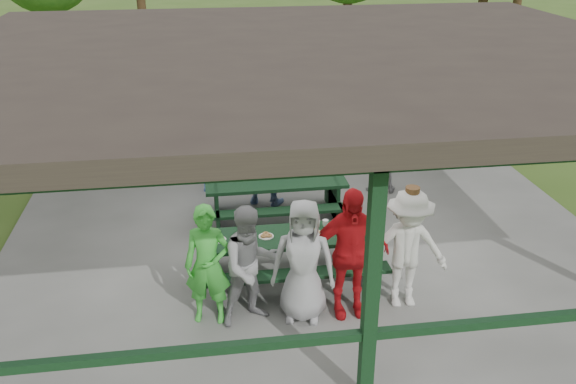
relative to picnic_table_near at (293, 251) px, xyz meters
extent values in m
plane|color=#37571B|center=(0.41, 1.20, -0.58)|extent=(90.00, 90.00, 0.00)
cube|color=#61615C|center=(0.41, 1.20, -0.53)|extent=(10.00, 8.00, 0.10)
cube|color=black|center=(0.41, -2.60, 1.02)|extent=(0.15, 0.15, 3.00)
cube|color=black|center=(-4.39, 5.00, 1.02)|extent=(0.15, 0.15, 3.00)
cube|color=black|center=(0.41, 5.00, 1.02)|extent=(0.15, 0.15, 3.00)
cube|color=black|center=(5.21, 5.00, 1.02)|extent=(0.15, 0.15, 3.00)
cube|color=black|center=(-1.99, -2.60, 0.42)|extent=(4.65, 0.10, 0.10)
cube|color=black|center=(2.81, -2.60, 0.42)|extent=(4.65, 0.10, 0.10)
cube|color=black|center=(-1.99, 5.00, 0.42)|extent=(4.65, 0.10, 0.10)
cube|color=black|center=(2.81, 5.00, 0.42)|extent=(4.65, 0.10, 0.10)
cube|color=black|center=(0.41, -2.60, 2.42)|extent=(9.80, 0.15, 0.20)
cube|color=black|center=(0.41, 5.00, 2.42)|extent=(9.80, 0.15, 0.20)
cube|color=#2D2520|center=(0.41, 1.20, 2.64)|extent=(10.60, 8.60, 0.24)
cube|color=black|center=(0.00, 0.00, 0.24)|extent=(2.62, 0.75, 0.06)
cube|color=black|center=(0.00, -0.56, -0.05)|extent=(2.62, 0.28, 0.05)
cube|color=black|center=(0.00, 0.55, -0.05)|extent=(2.62, 0.28, 0.05)
cube|color=black|center=(-1.13, 0.00, -0.10)|extent=(0.06, 0.70, 0.75)
cube|color=black|center=(1.13, 0.00, -0.10)|extent=(0.06, 0.70, 0.75)
cube|color=black|center=(-1.13, 0.00, -0.25)|extent=(0.06, 1.39, 0.45)
cube|color=black|center=(1.13, 0.00, -0.25)|extent=(0.06, 1.39, 0.45)
cube|color=black|center=(0.01, 2.00, 0.24)|extent=(2.47, 0.75, 0.06)
cube|color=black|center=(0.01, 1.44, -0.05)|extent=(2.47, 0.28, 0.05)
cube|color=black|center=(0.01, 2.55, -0.05)|extent=(2.47, 0.28, 0.05)
cube|color=black|center=(-1.05, 2.00, -0.10)|extent=(0.06, 0.70, 0.75)
cube|color=black|center=(1.06, 2.00, -0.10)|extent=(0.06, 0.70, 0.75)
cube|color=black|center=(-1.05, 2.00, -0.25)|extent=(0.06, 1.39, 0.45)
cube|color=black|center=(1.06, 2.00, -0.25)|extent=(0.06, 1.39, 0.45)
cylinder|color=white|center=(-1.08, 0.00, 0.28)|extent=(0.22, 0.22, 0.01)
torus|color=#AC7B3D|center=(-1.12, -0.02, 0.30)|extent=(0.10, 0.10, 0.03)
torus|color=#AC7B3D|center=(-1.04, -0.02, 0.30)|extent=(0.10, 0.10, 0.03)
torus|color=#AC7B3D|center=(-1.08, 0.04, 0.30)|extent=(0.10, 0.10, 0.03)
cylinder|color=white|center=(-0.39, 0.00, 0.28)|extent=(0.22, 0.22, 0.01)
torus|color=#AC7B3D|center=(-0.43, -0.02, 0.30)|extent=(0.10, 0.10, 0.03)
torus|color=#AC7B3D|center=(-0.35, -0.02, 0.30)|extent=(0.10, 0.10, 0.03)
torus|color=#AC7B3D|center=(-0.39, 0.04, 0.30)|extent=(0.10, 0.10, 0.03)
cylinder|color=white|center=(0.32, 0.00, 0.28)|extent=(0.22, 0.22, 0.01)
torus|color=#AC7B3D|center=(0.28, -0.02, 0.30)|extent=(0.10, 0.10, 0.03)
torus|color=#AC7B3D|center=(0.36, -0.02, 0.30)|extent=(0.10, 0.10, 0.03)
torus|color=#AC7B3D|center=(0.32, 0.04, 0.30)|extent=(0.10, 0.10, 0.03)
cylinder|color=white|center=(1.18, 0.00, 0.28)|extent=(0.22, 0.22, 0.01)
torus|color=#AC7B3D|center=(1.14, -0.02, 0.30)|extent=(0.10, 0.10, 0.03)
torus|color=#AC7B3D|center=(1.22, -0.02, 0.30)|extent=(0.10, 0.10, 0.03)
torus|color=#AC7B3D|center=(1.18, 0.04, 0.30)|extent=(0.10, 0.10, 0.03)
cylinder|color=#381E0F|center=(-0.61, -0.18, 0.32)|extent=(0.06, 0.06, 0.10)
cylinder|color=#381E0F|center=(0.27, -0.18, 0.32)|extent=(0.06, 0.06, 0.10)
cylinder|color=#381E0F|center=(0.76, -0.18, 0.32)|extent=(0.06, 0.06, 0.10)
cylinder|color=#381E0F|center=(0.80, -0.18, 0.32)|extent=(0.06, 0.06, 0.10)
cylinder|color=#381E0F|center=(1.07, -0.18, 0.32)|extent=(0.06, 0.06, 0.10)
cone|color=white|center=(0.16, 0.20, 0.32)|extent=(0.09, 0.09, 0.10)
cone|color=white|center=(0.25, 0.20, 0.32)|extent=(0.09, 0.09, 0.10)
cone|color=white|center=(0.40, 0.20, 0.32)|extent=(0.09, 0.09, 0.10)
cone|color=white|center=(0.52, 0.20, 0.32)|extent=(0.09, 0.09, 0.10)
cone|color=white|center=(0.98, 0.20, 0.32)|extent=(0.09, 0.09, 0.10)
imported|color=green|center=(-1.25, -0.82, 0.36)|extent=(0.68, 0.51, 1.68)
imported|color=gray|center=(-0.70, -0.91, 0.36)|extent=(0.97, 0.85, 1.67)
imported|color=#9A9A9C|center=(-0.01, -0.94, 0.39)|extent=(0.95, 0.73, 1.72)
imported|color=red|center=(0.61, -0.92, 0.45)|extent=(1.09, 0.46, 1.85)
imported|color=silver|center=(1.43, -0.85, 0.39)|extent=(1.16, 0.71, 1.74)
cylinder|color=brown|center=(1.43, -0.85, 1.20)|extent=(0.34, 0.34, 0.02)
cylinder|color=brown|center=(1.43, -0.85, 1.26)|extent=(0.20, 0.20, 0.11)
imported|color=#87A4D1|center=(-0.10, 2.72, 0.39)|extent=(1.68, 1.11, 1.74)
imported|color=#4466B2|center=(-1.08, 3.43, 0.32)|extent=(0.62, 0.44, 1.59)
imported|color=gray|center=(2.15, 2.97, 0.28)|extent=(0.80, 0.65, 1.52)
imported|color=silver|center=(1.17, 11.08, 0.11)|extent=(5.12, 2.77, 1.36)
cube|color=navy|center=(-3.88, 8.22, 0.31)|extent=(3.21, 1.81, 0.13)
cube|color=navy|center=(-3.95, 7.45, 0.58)|extent=(3.08, 0.34, 0.44)
cube|color=navy|center=(-3.81, 8.98, 0.58)|extent=(3.08, 0.34, 0.44)
cube|color=navy|center=(-5.41, 8.36, 0.58)|extent=(0.20, 1.54, 0.44)
cube|color=navy|center=(-2.34, 8.08, 0.58)|extent=(0.20, 1.54, 0.44)
cylinder|color=black|center=(-4.94, 7.48, -0.16)|extent=(0.85, 0.27, 0.84)
cylinder|color=yellow|center=(-4.94, 7.48, -0.16)|extent=(0.33, 0.27, 0.31)
cylinder|color=black|center=(-4.79, 9.13, -0.16)|extent=(0.85, 0.27, 0.84)
cylinder|color=yellow|center=(-4.79, 9.13, -0.16)|extent=(0.33, 0.27, 0.31)
cylinder|color=black|center=(-2.96, 7.31, -0.16)|extent=(0.85, 0.27, 0.84)
cylinder|color=yellow|center=(-2.96, 7.31, -0.16)|extent=(0.33, 0.27, 0.31)
cylinder|color=black|center=(-2.82, 8.95, -0.16)|extent=(0.85, 0.27, 0.84)
cylinder|color=yellow|center=(-2.82, 8.95, -0.16)|extent=(0.33, 0.27, 0.31)
cube|color=navy|center=(-1.79, 8.03, 0.20)|extent=(1.10, 0.19, 0.09)
cone|color=#F2590C|center=(-5.47, 8.36, 0.69)|extent=(0.06, 0.44, 0.44)
cylinder|color=#352415|center=(-6.27, 15.48, 0.76)|extent=(0.36, 0.36, 2.68)
cylinder|color=#352415|center=(-3.38, 18.79, 1.13)|extent=(0.36, 0.36, 3.41)
cylinder|color=#352415|center=(4.57, 15.84, 0.84)|extent=(0.36, 0.36, 2.82)
cylinder|color=#352415|center=(9.72, 15.16, 0.96)|extent=(0.36, 0.36, 3.07)
cylinder|color=#352415|center=(12.26, 17.25, 1.08)|extent=(0.36, 0.36, 3.31)
camera|label=1|loc=(-1.21, -7.72, 4.51)|focal=38.00mm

